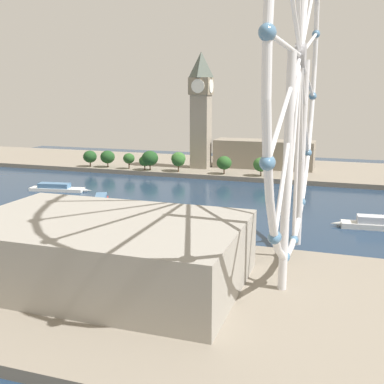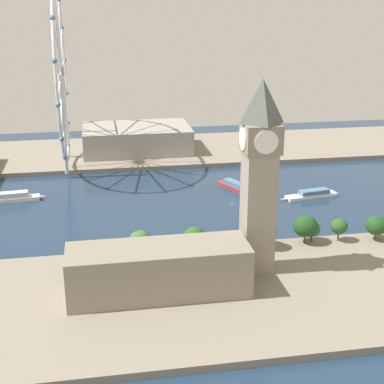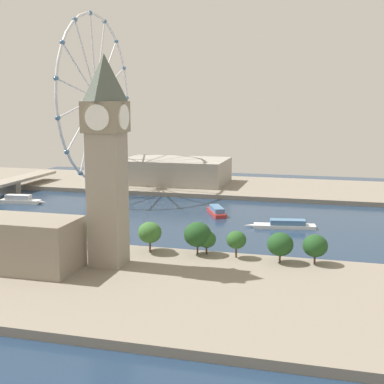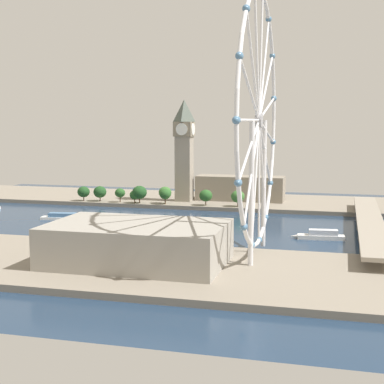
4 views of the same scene
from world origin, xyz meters
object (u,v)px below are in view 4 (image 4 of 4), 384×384
(clock_tower, at_px, (184,149))
(parliament_block, at_px, (240,188))
(tour_boat_1, at_px, (108,225))
(tour_boat_3, at_px, (321,235))
(tour_boat_0, at_px, (64,217))
(ferris_wheel, at_px, (259,122))
(river_bridge, at_px, (370,223))
(riverside_hall, at_px, (137,243))

(clock_tower, xyz_separation_m, parliament_block, (-13.86, 43.09, -32.05))
(clock_tower, xyz_separation_m, tour_boat_1, (113.14, -18.09, -42.83))
(tour_boat_1, bearing_deg, tour_boat_3, 64.83)
(clock_tower, xyz_separation_m, tour_boat_0, (89.72, -59.97, -43.08))
(ferris_wheel, height_order, tour_boat_1, ferris_wheel)
(parliament_block, distance_m, river_bridge, 144.21)
(clock_tower, height_order, parliament_block, clock_tower)
(tour_boat_3, bearing_deg, riverside_hall, 44.20)
(riverside_hall, relative_size, tour_boat_1, 2.86)
(tour_boat_0, bearing_deg, clock_tower, 46.98)
(tour_boat_3, bearing_deg, river_bridge, -149.82)
(parliament_block, height_order, riverside_hall, parliament_block)
(riverside_hall, distance_m, tour_boat_0, 148.27)
(clock_tower, bearing_deg, ferris_wheel, 25.91)
(clock_tower, relative_size, tour_boat_0, 2.14)
(clock_tower, relative_size, riverside_hall, 1.02)
(parliament_block, xyz_separation_m, tour_boat_0, (103.58, -103.07, -11.03))
(clock_tower, distance_m, ferris_wheel, 194.09)
(clock_tower, relative_size, river_bridge, 0.40)
(clock_tower, xyz_separation_m, ferris_wheel, (173.51, 84.28, 21.50))
(ferris_wheel, bearing_deg, tour_boat_1, -120.53)
(clock_tower, distance_m, tour_boat_1, 122.32)
(tour_boat_0, distance_m, tour_boat_1, 47.99)
(parliament_block, relative_size, riverside_hall, 0.89)
(tour_boat_0, bearing_deg, tour_boat_3, -16.98)
(tour_boat_0, bearing_deg, river_bridge, -10.39)
(river_bridge, bearing_deg, clock_tower, -123.96)
(tour_boat_0, relative_size, tour_boat_3, 1.21)
(riverside_hall, height_order, tour_boat_1, riverside_hall)
(clock_tower, bearing_deg, tour_boat_1, -9.08)
(clock_tower, xyz_separation_m, tour_boat_3, (113.00, 111.87, -42.64))
(ferris_wheel, height_order, riverside_hall, ferris_wheel)
(parliament_block, xyz_separation_m, riverside_hall, (217.53, -8.76, -0.74))
(riverside_hall, xyz_separation_m, river_bridge, (-110.01, 104.72, -4.76))
(ferris_wheel, xyz_separation_m, tour_boat_0, (-83.78, -144.26, -64.58))
(parliament_block, distance_m, ferris_wheel, 199.17)
(tour_boat_1, bearing_deg, riverside_hall, 4.84)
(riverside_hall, distance_m, tour_boat_1, 105.09)
(riverside_hall, bearing_deg, river_bridge, 136.41)
(parliament_block, bearing_deg, river_bridge, 41.75)
(parliament_block, height_order, tour_boat_1, parliament_block)
(riverside_hall, xyz_separation_m, tour_boat_3, (-90.67, 77.54, -9.85))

